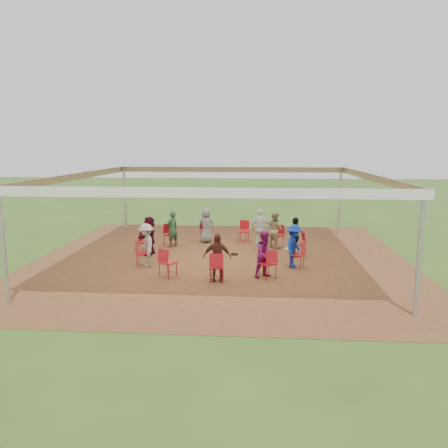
# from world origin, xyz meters

# --- Properties ---
(ground) EXTENTS (80.00, 80.00, 0.00)m
(ground) POSITION_xyz_m (0.00, 0.00, 0.00)
(ground) COLOR #365B1C
(ground) RESTS_ON ground
(dirt_patch) EXTENTS (13.00, 13.00, 0.00)m
(dirt_patch) POSITION_xyz_m (0.00, 0.00, 0.01)
(dirt_patch) COLOR brown
(dirt_patch) RESTS_ON ground
(tent) EXTENTS (10.33, 10.33, 3.00)m
(tent) POSITION_xyz_m (0.00, 0.00, 2.37)
(tent) COLOR #B2B2B7
(tent) RESTS_ON ground
(chair_0) EXTENTS (0.57, 0.56, 0.90)m
(chair_0) POSITION_xyz_m (2.58, -1.07, 0.45)
(chair_0) COLOR red
(chair_0) RESTS_ON ground
(chair_1) EXTENTS (0.51, 0.49, 0.90)m
(chair_1) POSITION_xyz_m (2.75, 0.50, 0.45)
(chair_1) COLOR red
(chair_1) RESTS_ON ground
(chair_2) EXTENTS (0.61, 0.61, 0.90)m
(chair_2) POSITION_xyz_m (2.04, 1.91, 0.45)
(chair_2) COLOR red
(chair_2) RESTS_ON ground
(chair_3) EXTENTS (0.52, 0.53, 0.90)m
(chair_3) POSITION_xyz_m (0.69, 2.71, 0.45)
(chair_3) COLOR red
(chair_3) RESTS_ON ground
(chair_4) EXTENTS (0.54, 0.55, 0.90)m
(chair_4) POSITION_xyz_m (-0.89, 2.65, 0.45)
(chair_4) COLOR red
(chair_4) RESTS_ON ground
(chair_5) EXTENTS (0.61, 0.60, 0.90)m
(chair_5) POSITION_xyz_m (-2.18, 1.75, 0.45)
(chair_5) COLOR red
(chair_5) RESTS_ON ground
(chair_6) EXTENTS (0.48, 0.46, 0.90)m
(chair_6) POSITION_xyz_m (-2.78, 0.30, 0.45)
(chair_6) COLOR red
(chair_6) RESTS_ON ground
(chair_7) EXTENTS (0.58, 0.57, 0.90)m
(chair_7) POSITION_xyz_m (-2.50, -1.25, 0.45)
(chair_7) COLOR red
(chair_7) RESTS_ON ground
(chair_8) EXTENTS (0.59, 0.59, 0.90)m
(chair_8) POSITION_xyz_m (-1.42, -2.40, 0.45)
(chair_8) COLOR red
(chair_8) RESTS_ON ground
(chair_9) EXTENTS (0.44, 0.46, 0.90)m
(chair_9) POSITION_xyz_m (0.10, -2.79, 0.45)
(chair_9) COLOR red
(chair_9) RESTS_ON ground
(chair_10) EXTENTS (0.60, 0.60, 0.90)m
(chair_10) POSITION_xyz_m (1.60, -2.29, 0.45)
(chair_10) COLOR red
(chair_10) RESTS_ON ground
(person_seated_0) EXTENTS (0.77, 1.02, 1.42)m
(person_seated_0) POSITION_xyz_m (2.47, -1.02, 0.72)
(person_seated_0) COLOR #0F2F9B
(person_seated_0) RESTS_ON ground
(person_seated_1) EXTENTS (0.57, 0.90, 1.42)m
(person_seated_1) POSITION_xyz_m (2.63, 0.48, 0.72)
(person_seated_1) COLOR black
(person_seated_1) RESTS_ON ground
(person_seated_2) EXTENTS (0.76, 0.78, 1.42)m
(person_seated_2) POSITION_xyz_m (1.96, 1.82, 0.72)
(person_seated_2) COLOR tan
(person_seated_2) RESTS_ON ground
(person_seated_3) EXTENTS (0.78, 0.59, 1.42)m
(person_seated_3) POSITION_xyz_m (-0.85, 2.54, 0.72)
(person_seated_3) COLOR slate
(person_seated_3) RESTS_ON ground
(person_seated_4) EXTENTS (0.59, 0.62, 1.42)m
(person_seated_4) POSITION_xyz_m (-2.08, 1.68, 0.72)
(person_seated_4) COLOR #274F31
(person_seated_4) RESTS_ON ground
(person_seated_5) EXTENTS (0.63, 1.37, 1.42)m
(person_seated_5) POSITION_xyz_m (-2.66, 0.28, 0.72)
(person_seated_5) COLOR #3D0719
(person_seated_5) RESTS_ON ground
(person_seated_6) EXTENTS (0.82, 1.03, 1.42)m
(person_seated_6) POSITION_xyz_m (-2.39, -1.20, 0.72)
(person_seated_6) COLOR #AAA998
(person_seated_6) RESTS_ON ground
(person_seated_7) EXTENTS (0.85, 0.46, 1.42)m
(person_seated_7) POSITION_xyz_m (0.10, -2.67, 0.72)
(person_seated_7) COLOR #5E2A24
(person_seated_7) RESTS_ON ground
(person_seated_8) EXTENTS (0.80, 0.72, 1.42)m
(person_seated_8) POSITION_xyz_m (1.53, -2.20, 0.72)
(person_seated_8) COLOR #81135C
(person_seated_8) RESTS_ON ground
(standing_person) EXTENTS (1.00, 0.68, 1.56)m
(standing_person) POSITION_xyz_m (1.39, 1.60, 0.79)
(standing_person) COLOR silver
(standing_person) RESTS_ON ground
(cable_coil) EXTENTS (0.38, 0.38, 0.03)m
(cable_coil) POSITION_xyz_m (0.45, 0.50, 0.02)
(cable_coil) COLOR black
(cable_coil) RESTS_ON ground
(laptop) EXTENTS (0.34, 0.37, 0.21)m
(laptop) POSITION_xyz_m (2.32, -0.96, 0.67)
(laptop) COLOR #B7B7BC
(laptop) RESTS_ON ground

